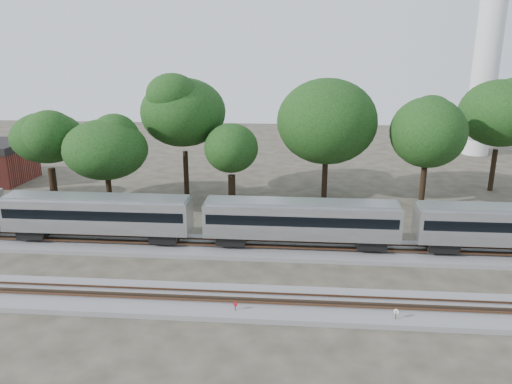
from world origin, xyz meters
TOP-DOWN VIEW (x-y plane):
  - ground at (0.00, 0.00)m, footprint 160.00×160.00m
  - track_far at (0.00, 6.00)m, footprint 160.00×5.00m
  - track_near at (0.00, -4.00)m, footprint 160.00×5.00m
  - train at (5.76, 6.00)m, footprint 90.09×3.11m
  - switch_stand_red at (1.09, -5.47)m, footprint 0.32×0.16m
  - switch_stand_white at (12.02, -5.69)m, footprint 0.34×0.18m
  - switch_lever at (7.79, -5.58)m, footprint 0.58×0.47m
  - tree_1 at (-23.28, 17.96)m, footprint 7.99×7.99m
  - tree_2 at (-15.48, 15.16)m, footprint 7.32×7.32m
  - tree_3 at (-8.42, 22.42)m, footprint 10.47×10.47m
  - tree_4 at (-2.26, 18.67)m, footprint 6.97×6.97m
  - tree_5 at (8.54, 22.38)m, footprint 9.58×9.58m
  - tree_6 at (19.60, 20.20)m, footprint 8.83×8.83m
  - tree_7 at (30.04, 27.71)m, footprint 10.07×10.07m

SIDE VIEW (x-z plane):
  - ground at x=0.00m, z-range 0.00..0.00m
  - switch_lever at x=7.79m, z-range 0.00..0.30m
  - track_far at x=0.00m, z-range -0.16..0.57m
  - track_near at x=0.00m, z-range -0.16..0.57m
  - switch_stand_red at x=1.09m, z-range 0.14..1.19m
  - switch_stand_white at x=12.02m, z-range 0.16..1.30m
  - train at x=5.76m, z-range 0.91..5.49m
  - tree_4 at x=-2.26m, z-range 1.92..11.75m
  - tree_2 at x=-15.48m, z-range 2.02..12.33m
  - tree_1 at x=-23.28m, z-range 2.21..13.47m
  - tree_6 at x=19.60m, z-range 2.45..14.89m
  - tree_5 at x=8.54m, z-range 2.66..16.17m
  - tree_7 at x=30.04m, z-range 2.80..16.99m
  - tree_3 at x=-8.42m, z-range 2.91..17.67m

